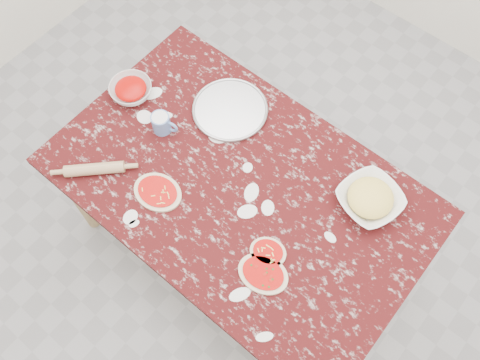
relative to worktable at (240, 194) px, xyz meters
name	(u,v)px	position (x,y,z in m)	size (l,w,h in m)	color
ground	(240,245)	(0.00, 0.00, -0.67)	(4.00, 4.00, 0.00)	gray
worktable	(240,194)	(0.00, 0.00, 0.00)	(1.60, 1.00, 0.75)	#360B0C
pizza_tray	(230,110)	(-0.28, 0.26, 0.09)	(0.34, 0.34, 0.01)	#B2B2B7
sauce_bowl	(131,90)	(-0.69, 0.04, 0.11)	(0.20, 0.20, 0.06)	white
cheese_bowl	(370,199)	(0.46, 0.28, 0.11)	(0.25, 0.25, 0.06)	white
flour_mug	(162,123)	(-0.44, 0.00, 0.13)	(0.12, 0.08, 0.10)	#5F82C0
pizza_left	(158,192)	(-0.24, -0.25, 0.09)	(0.24, 0.20, 0.02)	beige
pizza_mid	(268,252)	(0.28, -0.16, 0.09)	(0.18, 0.16, 0.02)	beige
pizza_right	(263,274)	(0.32, -0.24, 0.09)	(0.23, 0.19, 0.02)	beige
rolling_pin	(94,169)	(-0.52, -0.35, 0.11)	(0.05, 0.05, 0.25)	tan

